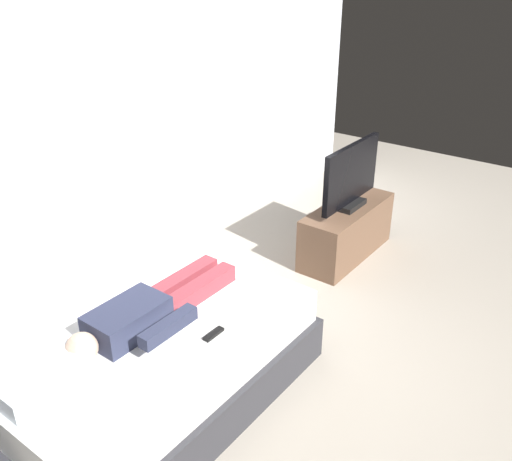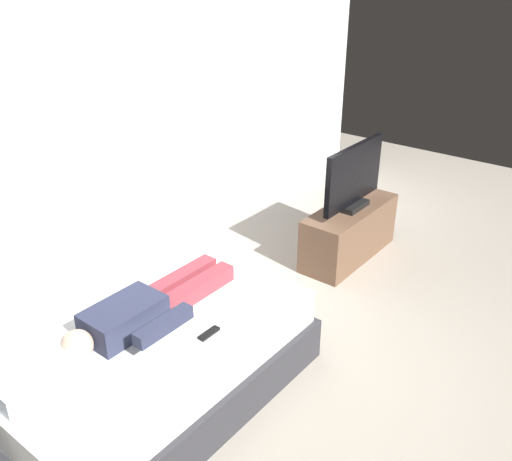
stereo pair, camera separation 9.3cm
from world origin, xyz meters
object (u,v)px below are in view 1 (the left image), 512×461
tv_stand (346,231)px  tv (351,177)px  pillow (39,376)px  remote (214,334)px  person (146,312)px  bed (143,358)px

tv_stand → tv: 0.53m
pillow → tv_stand: size_ratio=0.44×
tv_stand → tv: (0.00, 0.00, 0.53)m
tv_stand → remote: bearing=-172.3°
tv_stand → person: bearing=177.4°
bed → person: 0.36m
tv_stand → tv: tv is taller
remote → tv: bearing=7.7°
person → remote: size_ratio=8.40×
pillow → tv: (3.07, -0.15, 0.18)m
person → tv_stand: 2.39m
bed → person: (0.03, -0.05, 0.36)m
remote → tv_stand: size_ratio=0.14×
pillow → tv_stand: pillow is taller
bed → tv_stand: bed is taller
bed → person: bearing=-57.4°
pillow → remote: size_ratio=3.20×
person → tv: size_ratio=1.43×
remote → person: bearing=110.5°
remote → pillow: bearing=152.5°
bed → tv_stand: 2.39m
bed → tv_stand: (2.39, -0.15, -0.01)m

